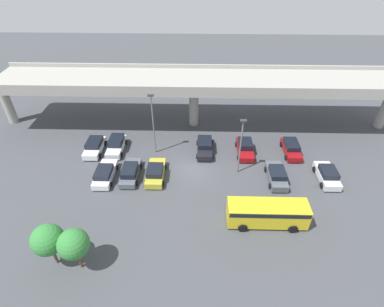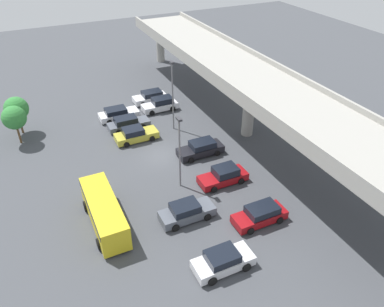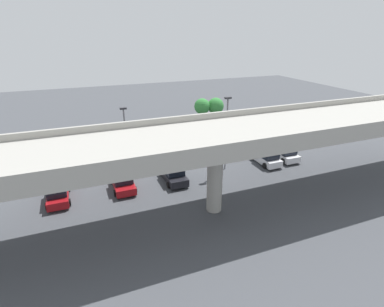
{
  "view_description": "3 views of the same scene",
  "coord_description": "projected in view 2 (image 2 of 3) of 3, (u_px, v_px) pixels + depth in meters",
  "views": [
    {
      "loc": [
        0.73,
        -27.64,
        23.43
      ],
      "look_at": [
        -0.04,
        2.17,
        0.86
      ],
      "focal_mm": 28.0,
      "sensor_mm": 36.0,
      "label": 1
    },
    {
      "loc": [
        31.07,
        -11.14,
        22.05
      ],
      "look_at": [
        1.98,
        2.67,
        0.72
      ],
      "focal_mm": 35.0,
      "sensor_mm": 36.0,
      "label": 2
    },
    {
      "loc": [
        10.11,
        30.83,
        14.62
      ],
      "look_at": [
        -1.15,
        2.54,
        2.07
      ],
      "focal_mm": 28.0,
      "sensor_mm": 36.0,
      "label": 3
    }
  ],
  "objects": [
    {
      "name": "lamp_post_mid_lot",
      "position": [
        180.0,
        147.0,
        33.0
      ],
      "size": [
        0.7,
        0.35,
        7.21
      ],
      "color": "slate",
      "rests_on": "ground_plane"
    },
    {
      "name": "parked_car_5",
      "position": [
        224.0,
        176.0,
        35.39
      ],
      "size": [
        2.15,
        4.7,
        1.64
      ],
      "rotation": [
        0.0,
        0.0,
        -1.57
      ],
      "color": "maroon",
      "rests_on": "ground_plane"
    },
    {
      "name": "parked_car_2",
      "position": [
        128.0,
        123.0,
        44.05
      ],
      "size": [
        2.06,
        4.88,
        1.5
      ],
      "rotation": [
        0.0,
        0.0,
        1.57
      ],
      "color": "#515660",
      "rests_on": "ground_plane"
    },
    {
      "name": "parked_car_4",
      "position": [
        201.0,
        149.0,
        39.37
      ],
      "size": [
        2.15,
        4.89,
        1.58
      ],
      "rotation": [
        0.0,
        0.0,
        -1.57
      ],
      "color": "black",
      "rests_on": "ground_plane"
    },
    {
      "name": "parked_car_6",
      "position": [
        187.0,
        212.0,
        31.24
      ],
      "size": [
        2.09,
        4.68,
        1.59
      ],
      "rotation": [
        0.0,
        0.0,
        1.57
      ],
      "color": "#515660",
      "rests_on": "ground_plane"
    },
    {
      "name": "parked_car_1",
      "position": [
        118.0,
        114.0,
        46.12
      ],
      "size": [
        2.18,
        4.83,
        1.44
      ],
      "rotation": [
        0.0,
        0.0,
        1.57
      ],
      "color": "silver",
      "rests_on": "ground_plane"
    },
    {
      "name": "tree_front_left",
      "position": [
        16.0,
        109.0,
        41.89
      ],
      "size": [
        2.68,
        2.68,
        4.45
      ],
      "color": "brown",
      "rests_on": "ground_plane"
    },
    {
      "name": "tree_front_centre",
      "position": [
        14.0,
        118.0,
        40.03
      ],
      "size": [
        2.58,
        2.58,
        4.44
      ],
      "color": "brown",
      "rests_on": "ground_plane"
    },
    {
      "name": "parked_car_9",
      "position": [
        160.0,
        104.0,
        48.01
      ],
      "size": [
        2.09,
        4.54,
        1.68
      ],
      "rotation": [
        0.0,
        0.0,
        -1.57
      ],
      "color": "silver",
      "rests_on": "ground_plane"
    },
    {
      "name": "parked_car_0",
      "position": [
        151.0,
        97.0,
        50.01
      ],
      "size": [
        2.19,
        4.46,
        1.53
      ],
      "rotation": [
        0.0,
        0.0,
        -1.57
      ],
      "color": "silver",
      "rests_on": "ground_plane"
    },
    {
      "name": "lamp_post_near_aisle",
      "position": [
        173.0,
        91.0,
        41.76
      ],
      "size": [
        0.7,
        0.35,
        8.23
      ],
      "color": "slate",
      "rests_on": "ground_plane"
    },
    {
      "name": "parked_car_7",
      "position": [
        260.0,
        215.0,
        30.94
      ],
      "size": [
        2.07,
        4.6,
        1.54
      ],
      "rotation": [
        0.0,
        0.0,
        -1.57
      ],
      "color": "maroon",
      "rests_on": "ground_plane"
    },
    {
      "name": "ground_plane",
      "position": [
        161.0,
        156.0,
        39.56
      ],
      "size": [
        116.26,
        116.26,
        0.0
      ],
      "primitive_type": "plane",
      "color": "#424449"
    },
    {
      "name": "parked_car_3",
      "position": [
        136.0,
        135.0,
        41.83
      ],
      "size": [
        2.2,
        4.77,
        1.57
      ],
      "rotation": [
        0.0,
        0.0,
        1.57
      ],
      "color": "gold",
      "rests_on": "ground_plane"
    },
    {
      "name": "highway_overpass",
      "position": [
        251.0,
        82.0,
        39.79
      ],
      "size": [
        55.58,
        7.85,
        7.7
      ],
      "color": "#9E9B93",
      "rests_on": "ground_plane"
    },
    {
      "name": "parked_car_8",
      "position": [
        223.0,
        261.0,
        26.91
      ],
      "size": [
        2.15,
        4.49,
        1.57
      ],
      "rotation": [
        0.0,
        0.0,
        1.57
      ],
      "color": "silver",
      "rests_on": "ground_plane"
    },
    {
      "name": "shuttle_bus",
      "position": [
        104.0,
        210.0,
        30.27
      ],
      "size": [
        7.72,
        2.53,
        2.47
      ],
      "color": "gold",
      "rests_on": "ground_plane"
    }
  ]
}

